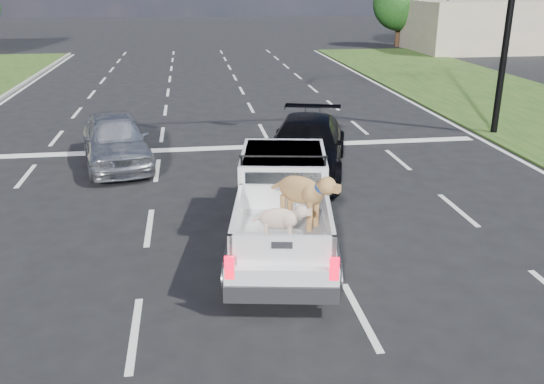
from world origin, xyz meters
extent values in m
plane|color=black|center=(0.00, 0.00, 0.00)|extent=(160.00, 160.00, 0.00)
cube|color=silver|center=(-5.25, 6.00, 0.01)|extent=(0.12, 60.00, 0.01)
cube|color=silver|center=(-1.75, 6.00, 0.01)|extent=(0.12, 60.00, 0.01)
cube|color=silver|center=(1.75, 6.00, 0.01)|extent=(0.12, 60.00, 0.01)
cube|color=silver|center=(5.25, 6.00, 0.01)|extent=(0.12, 60.00, 0.01)
cube|color=silver|center=(0.00, 10.00, 0.01)|extent=(17.00, 0.45, 0.01)
cylinder|color=black|center=(9.60, 10.50, 3.50)|extent=(0.22, 0.22, 7.00)
cube|color=#B6A88B|center=(22.00, 34.00, 1.80)|extent=(12.00, 7.00, 3.60)
cylinder|color=#332114|center=(16.00, 38.00, 1.08)|extent=(0.44, 0.44, 2.16)
sphere|color=#10390F|center=(16.00, 38.00, 3.30)|extent=(4.20, 4.20, 4.20)
cylinder|color=#332114|center=(24.00, 38.00, 1.08)|extent=(0.44, 0.44, 2.16)
sphere|color=#10390F|center=(24.00, 38.00, 3.30)|extent=(4.20, 4.20, 4.20)
cylinder|color=black|center=(-0.19, 0.89, 0.35)|extent=(0.38, 0.74, 0.71)
cylinder|color=black|center=(1.41, 0.61, 0.35)|extent=(0.38, 0.74, 0.71)
cylinder|color=black|center=(0.39, 4.29, 0.35)|extent=(0.38, 0.74, 0.71)
cylinder|color=black|center=(1.99, 4.02, 0.35)|extent=(0.38, 0.74, 0.71)
cube|color=silver|center=(0.90, 2.50, 0.62)|extent=(2.58, 5.17, 0.49)
cube|color=silver|center=(1.10, 3.65, 1.26)|extent=(2.05, 2.40, 0.80)
cube|color=black|center=(0.92, 2.60, 1.29)|extent=(1.43, 0.27, 0.58)
cylinder|color=black|center=(0.94, 2.73, 1.85)|extent=(1.66, 0.33, 0.05)
cube|color=black|center=(0.72, 1.42, 0.83)|extent=(2.04, 2.62, 0.06)
cube|color=silver|center=(-0.06, 1.55, 1.10)|extent=(0.47, 2.36, 0.49)
cube|color=silver|center=(1.50, 1.28, 1.10)|extent=(0.47, 2.36, 0.49)
cube|color=silver|center=(0.53, 0.28, 1.10)|extent=(1.65, 0.35, 0.49)
cube|color=#F90524|center=(-0.29, 0.22, 0.89)|extent=(0.16, 0.08, 0.37)
cube|color=#F90524|center=(1.28, -0.05, 0.89)|extent=(0.16, 0.08, 0.37)
cube|color=black|center=(0.51, 0.15, 0.45)|extent=(1.81, 0.58, 0.28)
imported|color=#B6B9BE|center=(-2.90, 8.74, 0.74)|extent=(2.53, 4.57, 1.47)
imported|color=black|center=(2.33, 7.28, 0.73)|extent=(3.34, 5.38, 1.46)
camera|label=1|loc=(-0.76, -7.57, 4.97)|focal=38.00mm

